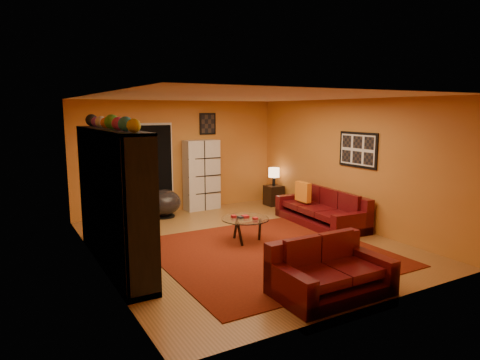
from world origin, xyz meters
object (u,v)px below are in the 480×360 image
sofa (324,211)px  coffee_table (245,221)px  storage_cabinet (202,175)px  table_lamp (274,173)px  tv (115,201)px  loveseat (327,271)px  side_table (274,195)px  bowl_chair (164,203)px  entertainment_unit (113,198)px

sofa → coffee_table: sofa is taller
storage_cabinet → sofa: bearing=-59.3°
coffee_table → table_lamp: size_ratio=1.92×
tv → loveseat: (2.12, -2.48, -0.71)m
storage_cabinet → side_table: storage_cabinet is taller
bowl_chair → loveseat: bearing=-84.4°
side_table → tv: bearing=-153.4°
entertainment_unit → side_table: 5.14m
coffee_table → side_table: bearing=46.5°
coffee_table → bowl_chair: 2.58m
coffee_table → bowl_chair: (-0.65, 2.50, -0.06)m
loveseat → storage_cabinet: (0.60, 5.22, 0.55)m
tv → sofa: bearing=-87.3°
side_table → table_lamp: size_ratio=1.11×
tv → coffee_table: bearing=-91.4°
table_lamp → bowl_chair: bearing=176.0°
loveseat → coffee_table: size_ratio=1.75×
entertainment_unit → table_lamp: entertainment_unit is taller
loveseat → side_table: size_ratio=3.03×
sofa → coffee_table: size_ratio=2.58×
bowl_chair → side_table: (2.84, -0.20, -0.08)m
tv → table_lamp: (4.47, 2.24, -0.17)m
loveseat → bowl_chair: (-0.48, 4.92, 0.05)m
side_table → bowl_chair: bearing=176.0°
sofa → loveseat: 3.50m
bowl_chair → table_lamp: 2.89m
entertainment_unit → tv: 0.10m
entertainment_unit → loveseat: (2.17, -2.42, -0.77)m
table_lamp → entertainment_unit: bearing=-153.0°
entertainment_unit → side_table: (4.53, 2.30, -0.80)m
coffee_table → side_table: size_ratio=1.74×
loveseat → table_lamp: 5.30m
sofa → bowl_chair: bearing=144.6°
entertainment_unit → side_table: bearing=27.0°
loveseat → bowl_chair: bearing=6.0°
storage_cabinet → side_table: (1.76, -0.50, -0.59)m
storage_cabinet → side_table: bearing=-18.1°
entertainment_unit → storage_cabinet: entertainment_unit is taller
entertainment_unit → bowl_chair: bearing=56.0°
entertainment_unit → tv: bearing=49.7°
tv → coffee_table: tv is taller
coffee_table → table_lamp: table_lamp is taller
entertainment_unit → bowl_chair: entertainment_unit is taller
tv → bowl_chair: (1.64, 2.44, -0.66)m
coffee_table → entertainment_unit: bearing=-180.0°
tv → storage_cabinet: 3.86m
tv → storage_cabinet: bearing=-44.7°
sofa → coffee_table: (-2.07, -0.26, 0.11)m
tv → bowl_chair: 3.01m
tv → side_table: bearing=-63.4°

